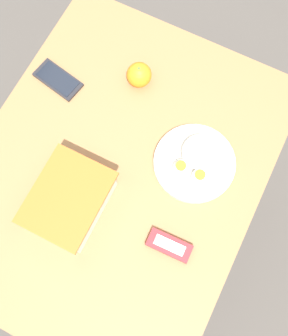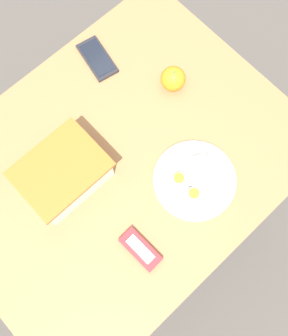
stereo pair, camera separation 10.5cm
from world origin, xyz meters
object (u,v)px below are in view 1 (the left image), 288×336
object	(u,v)px
rice_plate	(195,161)
candy_bar	(169,245)
food_container	(70,201)
cell_phone	(58,80)
orange_fruit	(139,75)

from	to	relation	value
rice_plate	candy_bar	xyz separation A→B (m)	(-0.23, -0.04, -0.01)
food_container	rice_plate	bearing A→B (deg)	-43.71
rice_plate	cell_phone	distance (m)	0.47
food_container	orange_fruit	bearing A→B (deg)	1.28
candy_bar	cell_phone	world-z (taller)	candy_bar
orange_fruit	rice_plate	bearing A→B (deg)	-122.00
food_container	candy_bar	size ratio (longest dim) A/B	1.90
rice_plate	orange_fruit	bearing A→B (deg)	58.00
orange_fruit	cell_phone	size ratio (longest dim) A/B	0.47
food_container	orange_fruit	size ratio (longest dim) A/B	3.09
food_container	cell_phone	bearing A→B (deg)	36.34
orange_fruit	rice_plate	distance (m)	0.30
candy_bar	rice_plate	bearing A→B (deg)	8.50
orange_fruit	rice_plate	xyz separation A→B (m)	(-0.16, -0.25, -0.02)
food_container	cell_phone	distance (m)	0.38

